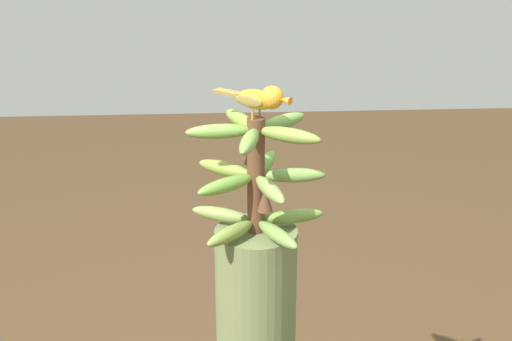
# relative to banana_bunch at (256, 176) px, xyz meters

# --- Properties ---
(banana_bunch) EXTENTS (0.33, 0.33, 0.28)m
(banana_bunch) POSITION_rel_banana_bunch_xyz_m (0.00, 0.00, 0.00)
(banana_bunch) COLOR brown
(banana_bunch) RESTS_ON banana_tree
(perched_bird) EXTENTS (0.17, 0.15, 0.08)m
(perched_bird) POSITION_rel_banana_bunch_xyz_m (0.01, -0.01, 0.19)
(perched_bird) COLOR #C68933
(perched_bird) RESTS_ON banana_bunch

